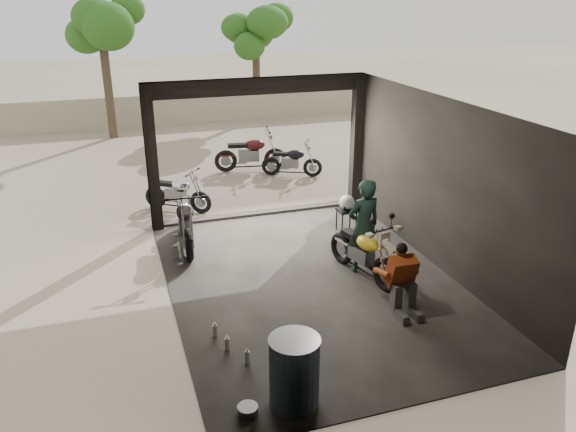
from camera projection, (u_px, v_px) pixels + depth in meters
ground at (311, 282)px, 10.20m from camera, size 80.00×80.00×0.00m
garage at (302, 206)px, 10.20m from camera, size 7.00×7.13×3.20m
boundary_wall at (189, 108)px, 22.32m from camera, size 18.00×0.30×1.20m
tree_left at (100, 21)px, 18.88m from camera, size 2.20×2.20×5.60m
tree_right at (255, 29)px, 22.04m from camera, size 2.20×2.20×5.00m
main_bike at (363, 248)px, 10.20m from camera, size 1.07×1.82×1.13m
left_bike at (185, 217)px, 11.45m from camera, size 0.89×1.90×1.25m
outside_bike_a at (177, 190)px, 13.35m from camera, size 1.60×1.40×1.03m
outside_bike_b at (250, 150)px, 16.31m from camera, size 1.92×1.05×1.23m
outside_bike_c at (292, 159)px, 15.88m from camera, size 1.63×1.20×1.02m
rider at (364, 226)px, 10.28m from camera, size 0.71×0.51×1.81m
mechanic at (404, 282)px, 9.00m from camera, size 0.61×0.81×1.14m
stool at (347, 213)px, 12.15m from camera, size 0.39×0.39×0.53m
helmet at (347, 202)px, 12.07m from camera, size 0.44×0.45×0.32m
oil_drum at (294, 373)px, 6.98m from camera, size 0.70×0.70×0.98m
sign_post at (377, 123)px, 14.74m from camera, size 0.84×0.08×2.51m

